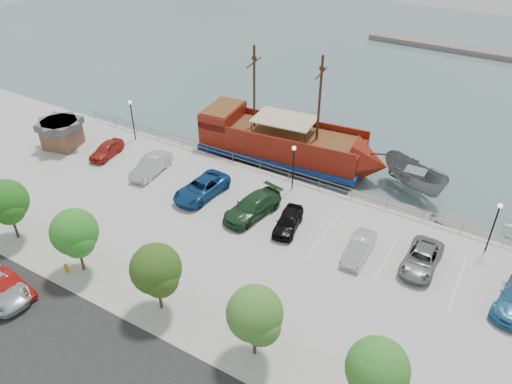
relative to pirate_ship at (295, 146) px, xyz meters
The scene contains 27 objects.
ground 12.33m from the pirate_ship, 78.08° to the right, with size 160.00×160.00×0.00m, color #456262.
sidewalk 22.07m from the pirate_ship, 83.45° to the right, with size 100.00×4.00×0.05m, color #A19F97.
seawall_railing 4.84m from the pirate_ship, 58.54° to the right, with size 50.00×0.06×1.00m.
far_shore 44.90m from the pirate_ship, 73.81° to the left, with size 40.00×3.00×0.80m, color slate.
pirate_ship is the anchor object (origin of this frame).
patrol_boat 11.40m from the pirate_ship, ahead, with size 2.59×6.89×2.67m, color slate.
dock_west 11.98m from the pirate_ship, 166.78° to the right, with size 6.85×1.96×0.39m, color gray.
dock_mid 10.78m from the pirate_ship, 14.76° to the right, with size 7.16×2.05×0.41m, color slate.
dock_east 17.88m from the pirate_ship, ahead, with size 6.43×1.84×0.37m, color slate.
shed 23.02m from the pirate_ship, 154.03° to the right, with size 4.04×4.04×2.77m.
street_sedan 27.28m from the pirate_ship, 107.07° to the right, with size 1.49×4.27×1.41m, color #A4130F.
fire_hydrant 23.57m from the pirate_ship, 105.49° to the right, with size 0.27×0.27×0.77m.
lamp_post_left 16.52m from the pirate_ship, 160.75° to the right, with size 0.36×0.36×4.28m.
lamp_post_mid 6.28m from the pirate_ship, 65.07° to the right, with size 0.36×0.36×4.28m.
lamp_post_right 19.39m from the pirate_ship, 16.28° to the right, with size 0.36×0.36×4.28m.
tree_b 25.32m from the pirate_ship, 119.31° to the right, with size 3.30×3.20×5.00m.
tree_c 22.74m from the pirate_ship, 103.65° to the right, with size 3.30×3.20×5.00m.
tree_d 22.17m from the pirate_ship, 85.68° to the right, with size 3.30×3.20×5.00m.
tree_e 23.74m from the pirate_ship, 68.50° to the right, with size 3.30×3.20×5.00m.
tree_f 27.09m from the pirate_ship, 54.53° to the right, with size 3.30×3.20×5.00m.
parked_car_a 18.14m from the pirate_ship, 149.12° to the right, with size 1.63×4.04×1.38m, color #A7251A.
parked_car_b 13.69m from the pirate_ship, 135.67° to the right, with size 1.65×4.73×1.56m, color #B5B5B5.
parked_car_c 10.84m from the pirate_ship, 109.95° to the right, with size 2.53×5.49×1.53m, color navy.
parked_car_d 10.44m from the pirate_ship, 82.10° to the right, with size 2.27×5.58×1.62m, color #204324.
parked_car_e 11.47m from the pirate_ship, 65.68° to the right, with size 1.66×4.13×1.41m, color black.
parked_car_f 15.02m from the pirate_ship, 45.14° to the right, with size 1.45×4.17×1.37m, color beige.
parked_car_g 17.62m from the pirate_ship, 32.74° to the right, with size 2.24×4.86×1.35m, color slate.
Camera 1 is at (15.65, -26.19, 24.30)m, focal length 35.00 mm.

